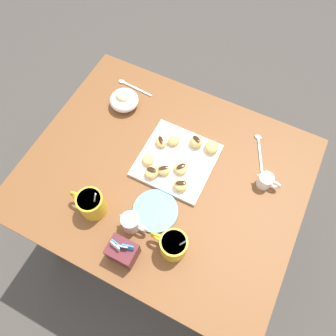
% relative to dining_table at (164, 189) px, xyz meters
% --- Properties ---
extents(ground_plane, '(8.00, 8.00, 0.00)m').
position_rel_dining_table_xyz_m(ground_plane, '(0.00, 0.00, -0.61)').
color(ground_plane, '#423D38').
extents(dining_table, '(1.01, 0.83, 0.75)m').
position_rel_dining_table_xyz_m(dining_table, '(0.00, 0.00, 0.00)').
color(dining_table, brown).
rests_on(dining_table, ground_plane).
extents(pastry_plate_square, '(0.27, 0.27, 0.02)m').
position_rel_dining_table_xyz_m(pastry_plate_square, '(-0.02, -0.07, 0.14)').
color(pastry_plate_square, white).
rests_on(pastry_plate_square, dining_table).
extents(coffee_mug_mustard_left, '(0.13, 0.09, 0.14)m').
position_rel_dining_table_xyz_m(coffee_mug_mustard_left, '(-0.15, 0.23, 0.19)').
color(coffee_mug_mustard_left, gold).
rests_on(coffee_mug_mustard_left, dining_table).
extents(coffee_mug_mustard_right, '(0.13, 0.09, 0.15)m').
position_rel_dining_table_xyz_m(coffee_mug_mustard_right, '(0.15, 0.23, 0.19)').
color(coffee_mug_mustard_right, gold).
rests_on(coffee_mug_mustard_right, dining_table).
extents(cream_pitcher_white, '(0.10, 0.06, 0.07)m').
position_rel_dining_table_xyz_m(cream_pitcher_white, '(0.01, 0.22, 0.18)').
color(cream_pitcher_white, white).
rests_on(cream_pitcher_white, dining_table).
extents(sugar_caddy, '(0.09, 0.07, 0.11)m').
position_rel_dining_table_xyz_m(sugar_caddy, '(-0.02, 0.32, 0.18)').
color(sugar_caddy, '#561E23').
rests_on(sugar_caddy, dining_table).
extents(ice_cream_bowl, '(0.12, 0.12, 0.09)m').
position_rel_dining_table_xyz_m(ice_cream_bowl, '(0.28, -0.21, 0.17)').
color(ice_cream_bowl, white).
rests_on(ice_cream_bowl, dining_table).
extents(chocolate_sauce_pitcher, '(0.09, 0.05, 0.06)m').
position_rel_dining_table_xyz_m(chocolate_sauce_pitcher, '(-0.34, -0.13, 0.17)').
color(chocolate_sauce_pitcher, white).
rests_on(chocolate_sauce_pitcher, dining_table).
extents(saucer_sky_left, '(0.16, 0.16, 0.01)m').
position_rel_dining_table_xyz_m(saucer_sky_left, '(-0.04, 0.14, 0.14)').
color(saucer_sky_left, '#66A8DB').
rests_on(saucer_sky_left, dining_table).
extents(loose_spoon_near_saucer, '(0.16, 0.03, 0.01)m').
position_rel_dining_table_xyz_m(loose_spoon_near_saucer, '(0.31, -0.30, 0.14)').
color(loose_spoon_near_saucer, silver).
rests_on(loose_spoon_near_saucer, dining_table).
extents(loose_spoon_by_plate, '(0.08, 0.15, 0.01)m').
position_rel_dining_table_xyz_m(loose_spoon_by_plate, '(-0.28, -0.26, 0.14)').
color(loose_spoon_by_plate, silver).
rests_on(loose_spoon_by_plate, dining_table).
extents(beignet_0, '(0.07, 0.07, 0.04)m').
position_rel_dining_table_xyz_m(beignet_0, '(-0.12, -0.16, 0.17)').
color(beignet_0, '#E5B260').
rests_on(beignet_0, pastry_plate_square).
extents(beignet_1, '(0.06, 0.06, 0.03)m').
position_rel_dining_table_xyz_m(beignet_1, '(0.07, -0.01, 0.17)').
color(beignet_1, '#E5B260').
rests_on(beignet_1, pastry_plate_square).
extents(beignet_2, '(0.06, 0.06, 0.03)m').
position_rel_dining_table_xyz_m(beignet_2, '(0.02, -0.13, 0.17)').
color(beignet_2, '#E5B260').
rests_on(beignet_2, pastry_plate_square).
extents(beignet_3, '(0.07, 0.07, 0.03)m').
position_rel_dining_table_xyz_m(beignet_3, '(-0.05, -0.04, 0.17)').
color(beignet_3, '#E5B260').
rests_on(beignet_3, pastry_plate_square).
extents(chocolate_drizzle_3, '(0.04, 0.04, 0.00)m').
position_rel_dining_table_xyz_m(chocolate_drizzle_3, '(-0.05, -0.04, 0.18)').
color(chocolate_drizzle_3, black).
rests_on(chocolate_drizzle_3, beignet_3).
extents(beignet_4, '(0.06, 0.06, 0.03)m').
position_rel_dining_table_xyz_m(beignet_4, '(0.06, -0.10, 0.17)').
color(beignet_4, '#E5B260').
rests_on(beignet_4, pastry_plate_square).
extents(chocolate_drizzle_4, '(0.03, 0.03, 0.00)m').
position_rel_dining_table_xyz_m(chocolate_drizzle_4, '(0.06, -0.10, 0.18)').
color(chocolate_drizzle_4, black).
rests_on(chocolate_drizzle_4, beignet_4).
extents(beignet_5, '(0.06, 0.07, 0.04)m').
position_rel_dining_table_xyz_m(beignet_5, '(0.03, 0.03, 0.17)').
color(beignet_5, '#E5B260').
rests_on(beignet_5, pastry_plate_square).
extents(chocolate_drizzle_5, '(0.04, 0.02, 0.00)m').
position_rel_dining_table_xyz_m(chocolate_drizzle_5, '(0.03, 0.03, 0.19)').
color(chocolate_drizzle_5, black).
rests_on(chocolate_drizzle_5, beignet_5).
extents(beignet_6, '(0.06, 0.06, 0.03)m').
position_rel_dining_table_xyz_m(beignet_6, '(-0.00, -0.00, 0.17)').
color(beignet_6, '#E5B260').
rests_on(beignet_6, pastry_plate_square).
extents(chocolate_drizzle_6, '(0.04, 0.03, 0.00)m').
position_rel_dining_table_xyz_m(chocolate_drizzle_6, '(-0.00, -0.00, 0.19)').
color(chocolate_drizzle_6, black).
rests_on(chocolate_drizzle_6, beignet_6).
extents(beignet_7, '(0.06, 0.06, 0.04)m').
position_rel_dining_table_xyz_m(beignet_7, '(-0.06, -0.16, 0.17)').
color(beignet_7, '#E5B260').
rests_on(beignet_7, pastry_plate_square).
extents(chocolate_drizzle_7, '(0.04, 0.03, 0.00)m').
position_rel_dining_table_xyz_m(chocolate_drizzle_7, '(-0.06, -0.16, 0.19)').
color(chocolate_drizzle_7, black).
rests_on(chocolate_drizzle_7, beignet_7).
extents(beignet_8, '(0.07, 0.07, 0.04)m').
position_rel_dining_table_xyz_m(beignet_8, '(-0.08, 0.03, 0.17)').
color(beignet_8, '#E5B260').
rests_on(beignet_8, pastry_plate_square).
extents(chocolate_drizzle_8, '(0.04, 0.03, 0.00)m').
position_rel_dining_table_xyz_m(chocolate_drizzle_8, '(-0.08, 0.03, 0.19)').
color(chocolate_drizzle_8, black).
rests_on(chocolate_drizzle_8, beignet_8).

